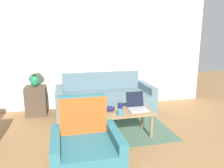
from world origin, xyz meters
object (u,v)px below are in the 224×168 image
Objects in this scene: coffee_table at (121,114)px; snack_bowl at (109,108)px; armchair at (86,153)px; cup_navy at (120,106)px; couch at (104,100)px; laptop at (137,106)px; table_lamp at (34,71)px; cup_yellow at (120,112)px; tv_remote at (103,114)px.

coffee_table is 5.27× the size of snack_bowl.
armchair is 1.14m from coffee_table.
coffee_table is (0.69, 0.91, 0.10)m from armchair.
cup_navy is 0.48× the size of snack_bowl.
laptop is (0.31, -1.16, 0.22)m from couch.
armchair is at bearing -123.86° from cup_navy.
table_lamp is 2.22m from laptop.
couch is 22.03× the size of cup_navy.
tv_remote is (-0.25, 0.05, -0.03)m from cup_yellow.
armchair is 1.14m from snack_bowl.
laptop reaches higher than cup_navy.
tv_remote is (-0.28, -1.31, 0.17)m from couch.
cup_yellow is at bearing -113.65° from coffee_table.
table_lamp is 2.62× the size of snack_bowl.
cup_yellow is 0.27m from snack_bowl.
couch reaches higher than tv_remote.
table_lamp is 5.64× the size of cup_yellow.
coffee_table is at bearing 66.35° from cup_yellow.
cup_navy is 0.60× the size of tv_remote.
couch is at bearing 88.76° from cup_yellow.
table_lamp is at bearing 132.16° from cup_yellow.
snack_bowl is at bearing -164.39° from cup_navy.
armchair is 4.81× the size of snack_bowl.
armchair is at bearing -127.12° from coffee_table.
cup_yellow is at bearing -106.96° from cup_navy.
cup_yellow is (0.62, 0.75, 0.19)m from armchair.
tv_remote is at bearing -165.97° from laptop.
snack_bowl is 0.24m from tv_remote.
cup_yellow is 0.58× the size of tv_remote.
couch is 1.35m from tv_remote.
table_lamp is 1.51× the size of laptop.
snack_bowl is at bearing 114.17° from cup_yellow.
couch is 1.22m from coffee_table.
coffee_table is 3.04× the size of laptop.
armchair is at bearing -71.55° from table_lamp.
laptop reaches higher than coffee_table.
table_lamp reaches higher than coffee_table.
snack_bowl is at bearing 173.99° from laptop.
cup_navy is (0.06, -1.05, 0.21)m from couch.
coffee_table is 11.34× the size of cup_yellow.
couch is at bearing -6.61° from table_lamp.
armchair reaches higher than cup_navy.
cup_yellow is 0.26m from tv_remote.
table_lamp is at bearing 140.48° from cup_navy.
armchair reaches higher than coffee_table.
coffee_table is at bearing -169.47° from laptop.
couch reaches higher than coffee_table.
couch is 10.66× the size of snack_bowl.
armchair reaches higher than laptop.
couch is 6.16× the size of laptop.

